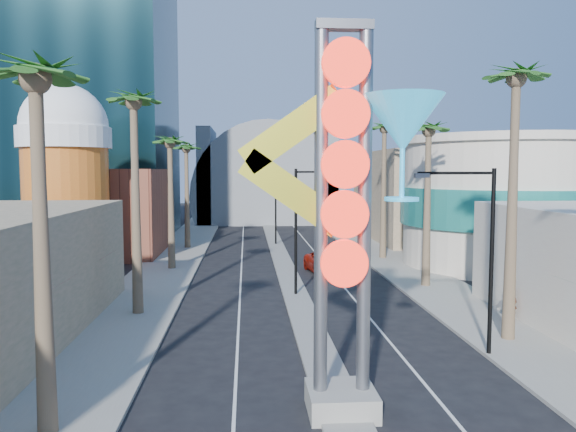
% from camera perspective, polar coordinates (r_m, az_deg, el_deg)
% --- Properties ---
extents(sidewalk_west, '(5.00, 100.00, 0.15)m').
position_cam_1_polar(sidewalk_west, '(50.64, -11.53, -4.30)').
color(sidewalk_west, gray).
rests_on(sidewalk_west, ground).
extents(sidewalk_east, '(5.00, 100.00, 0.15)m').
position_cam_1_polar(sidewalk_east, '(51.78, 9.87, -4.08)').
color(sidewalk_east, gray).
rests_on(sidewalk_east, ground).
extents(median, '(1.60, 84.00, 0.15)m').
position_cam_1_polar(median, '(53.28, -0.91, -3.76)').
color(median, gray).
rests_on(median, ground).
extents(hotel_tower, '(20.00, 20.00, 50.00)m').
position_cam_1_polar(hotel_tower, '(71.32, -20.59, 18.28)').
color(hotel_tower, black).
rests_on(hotel_tower, ground).
extents(brick_filler_west, '(10.00, 10.00, 8.00)m').
position_cam_1_polar(brick_filler_west, '(54.32, -18.02, 0.34)').
color(brick_filler_west, brown).
rests_on(brick_filler_west, ground).
extents(filler_east, '(10.00, 20.00, 10.00)m').
position_cam_1_polar(filler_east, '(65.51, 12.68, 2.04)').
color(filler_east, '#8E7E5B').
rests_on(filler_east, ground).
extents(beer_mug, '(7.00, 7.00, 14.50)m').
position_cam_1_polar(beer_mug, '(46.74, -21.67, 4.28)').
color(beer_mug, '#D1521B').
rests_on(beer_mug, ground).
extents(turquoise_building, '(16.60, 16.60, 10.60)m').
position_cam_1_polar(turquoise_building, '(49.40, 21.00, 1.29)').
color(turquoise_building, beige).
rests_on(turquoise_building, ground).
extents(canopy, '(22.00, 16.00, 22.00)m').
position_cam_1_polar(canopy, '(86.74, -2.22, 2.33)').
color(canopy, slate).
rests_on(canopy, ground).
extents(neon_sign, '(6.53, 2.60, 12.55)m').
position_cam_1_polar(neon_sign, '(18.00, 8.19, 2.67)').
color(neon_sign, gray).
rests_on(neon_sign, ground).
extents(streetlight_0, '(3.79, 0.25, 8.00)m').
position_cam_1_polar(streetlight_0, '(34.93, 1.69, -0.30)').
color(streetlight_0, black).
rests_on(streetlight_0, ground).
extents(streetlight_1, '(3.79, 0.25, 8.00)m').
position_cam_1_polar(streetlight_1, '(58.74, -1.79, 1.74)').
color(streetlight_1, black).
rests_on(streetlight_1, ground).
extents(streetlight_2, '(3.45, 0.25, 8.00)m').
position_cam_1_polar(streetlight_2, '(24.83, 19.02, -2.72)').
color(streetlight_2, black).
rests_on(streetlight_2, ground).
extents(palm_0, '(2.40, 2.40, 11.70)m').
position_cam_1_polar(palm_0, '(17.75, -24.22, 10.76)').
color(palm_0, brown).
rests_on(palm_0, ground).
extents(palm_1, '(2.40, 2.40, 12.70)m').
position_cam_1_polar(palm_1, '(31.31, -15.40, 9.85)').
color(palm_1, brown).
rests_on(palm_1, ground).
extents(palm_2, '(2.40, 2.40, 11.20)m').
position_cam_1_polar(palm_2, '(45.03, -11.91, 6.59)').
color(palm_2, brown).
rests_on(palm_2, ground).
extents(palm_3, '(2.40, 2.40, 11.20)m').
position_cam_1_polar(palm_3, '(56.94, -10.30, 6.21)').
color(palm_3, brown).
rests_on(palm_3, ground).
extents(palm_5, '(2.40, 2.40, 13.20)m').
position_cam_1_polar(palm_5, '(27.61, 22.14, 11.31)').
color(palm_5, brown).
rests_on(palm_5, ground).
extents(palm_6, '(2.40, 2.40, 11.70)m').
position_cam_1_polar(palm_6, '(38.60, 14.09, 7.55)').
color(palm_6, brown).
rests_on(palm_6, ground).
extents(palm_7, '(2.40, 2.40, 12.70)m').
position_cam_1_polar(palm_7, '(50.17, 9.76, 7.96)').
color(palm_7, brown).
rests_on(palm_7, ground).
extents(red_pickup, '(3.49, 6.32, 1.67)m').
position_cam_1_polar(red_pickup, '(42.91, 4.15, -4.81)').
color(red_pickup, '#B21D0D').
rests_on(red_pickup, ground).
extents(pedestrian_a, '(0.79, 0.64, 1.86)m').
position_cam_1_polar(pedestrian_a, '(31.63, 21.63, -8.13)').
color(pedestrian_a, gray).
rests_on(pedestrian_a, sidewalk_east).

